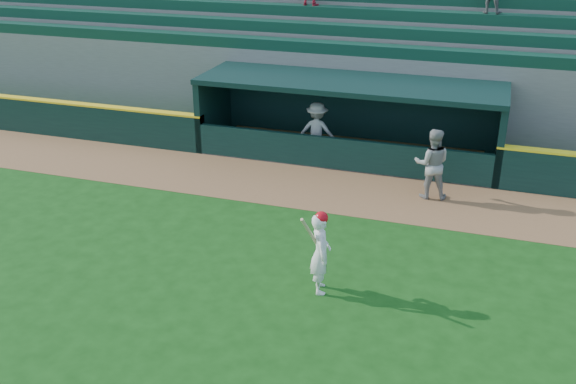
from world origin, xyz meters
name	(u,v)px	position (x,y,z in m)	size (l,w,h in m)	color
ground	(265,275)	(0.00, 0.00, 0.00)	(120.00, 120.00, 0.00)	#124010
warning_track	(324,189)	(0.00, 4.90, 0.01)	(40.00, 3.00, 0.01)	brown
field_wall_left	(5,113)	(-12.25, 6.55, 0.60)	(15.50, 0.30, 1.20)	black
wall_stripe_left	(1,96)	(-12.25, 6.55, 1.23)	(15.50, 0.32, 0.06)	yellow
dugout_player_front	(432,164)	(2.89, 5.28, 0.98)	(0.95, 0.74, 1.96)	gray
dugout_player_inside	(317,131)	(-0.87, 7.16, 0.92)	(1.19, 0.68, 1.84)	#ABAAA5
dugout	(351,113)	(0.00, 8.00, 1.36)	(9.40, 2.80, 2.46)	slate
stands	(379,52)	(-0.01, 12.57, 2.40)	(34.50, 6.30, 7.46)	slate
batter_at_plate	(321,252)	(1.28, -0.19, 0.91)	(0.62, 0.83, 1.82)	white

